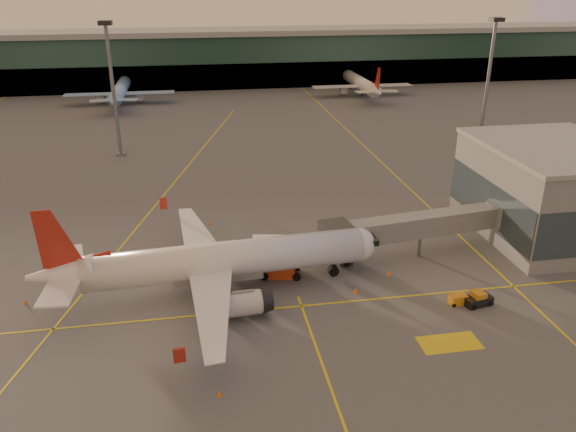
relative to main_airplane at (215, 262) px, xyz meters
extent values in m
plane|color=#4C4F54|center=(3.91, -9.63, -3.79)|extent=(600.00, 600.00, 0.00)
cube|color=yellow|center=(3.91, -4.63, -3.78)|extent=(80.00, 0.25, 0.01)
cube|color=yellow|center=(-6.09, 35.37, -3.78)|extent=(31.30, 115.98, 0.01)
cube|color=yellow|center=(33.91, 60.37, -3.78)|extent=(0.25, 160.00, 0.01)
cube|color=yellow|center=(8.91, -17.63, -3.78)|extent=(0.25, 30.00, 0.01)
cube|color=yellow|center=(21.91, -13.63, -3.78)|extent=(6.00, 3.00, 0.01)
cube|color=#19382D|center=(3.91, 132.37, 4.21)|extent=(400.00, 18.00, 16.00)
cube|color=gray|center=(3.91, 132.37, 13.01)|extent=(400.00, 20.00, 1.60)
cube|color=black|center=(3.91, 123.87, 0.21)|extent=(400.00, 1.00, 8.00)
cube|color=slate|center=(45.91, 8.37, 2.21)|extent=(18.00, 22.00, 12.00)
cube|color=#2D3D47|center=(36.96, 8.37, 1.21)|extent=(0.30, 21.60, 6.00)
cube|color=gray|center=(45.91, 8.37, 8.51)|extent=(18.40, 22.40, 0.60)
cylinder|color=slate|center=(-16.09, 56.37, 8.71)|extent=(0.70, 0.70, 25.00)
cube|color=black|center=(-16.09, 56.37, 21.41)|extent=(2.40, 2.40, 0.80)
cube|color=slate|center=(-16.09, 56.37, -3.54)|extent=(1.60, 1.60, 0.50)
cylinder|color=slate|center=(58.91, 52.37, 8.71)|extent=(0.70, 0.70, 25.00)
cube|color=black|center=(58.91, 52.37, 21.41)|extent=(2.40, 2.40, 0.80)
cube|color=slate|center=(58.91, 52.37, -3.54)|extent=(1.60, 1.60, 0.50)
cylinder|color=white|center=(1.32, 0.09, 0.21)|extent=(31.35, 6.15, 4.00)
sphere|color=white|center=(16.86, 1.17, 0.21)|extent=(3.92, 3.92, 3.92)
cube|color=black|center=(18.00, 1.25, 0.71)|extent=(1.98, 2.72, 0.70)
cone|color=white|center=(-16.11, -1.12, 0.51)|extent=(7.08, 4.26, 3.80)
cube|color=white|center=(-15.49, -4.51, 0.61)|extent=(3.67, 6.67, 0.20)
cylinder|color=silver|center=(2.50, -5.92, -1.99)|extent=(4.35, 2.88, 2.60)
cylinder|color=black|center=(-0.77, -2.66, -2.89)|extent=(1.89, 1.52, 1.80)
cylinder|color=black|center=(-0.77, -2.66, -2.34)|extent=(0.36, 0.36, 1.10)
cube|color=white|center=(-15.96, 2.31, 0.61)|extent=(4.50, 6.99, 0.20)
cylinder|color=silver|center=(1.66, 6.21, -1.99)|extent=(4.35, 2.88, 2.60)
cylinder|color=black|center=(-1.13, 2.53, -2.89)|extent=(1.89, 1.52, 1.80)
cylinder|color=black|center=(-1.13, 2.53, -2.34)|extent=(0.36, 0.36, 1.10)
cube|color=slate|center=(0.19, 0.01, -1.09)|extent=(10.07, 3.88, 1.60)
cylinder|color=black|center=(13.83, 0.96, -2.89)|extent=(1.31, 0.89, 1.26)
cube|color=slate|center=(26.03, 4.68, 0.51)|extent=(24.14, 5.95, 2.70)
cube|color=#2D3035|center=(14.64, 3.59, 0.51)|extent=(3.84, 3.84, 3.00)
cube|color=#2D3035|center=(16.14, 4.49, -2.59)|extent=(1.60, 2.40, 2.40)
cylinder|color=black|center=(16.14, 3.39, -3.39)|extent=(0.80, 0.40, 0.80)
cylinder|color=black|center=(16.14, 5.59, -3.39)|extent=(0.80, 0.40, 0.80)
cylinder|color=slate|center=(26.03, 4.68, -2.29)|extent=(0.50, 0.50, 3.00)
cylinder|color=slate|center=(37.91, 6.37, 0.51)|extent=(4.40, 4.40, 3.00)
cylinder|color=slate|center=(37.91, 6.37, -2.29)|extent=(2.40, 2.40, 3.00)
cube|color=#C13C1B|center=(7.79, 2.54, -3.00)|extent=(3.80, 3.14, 1.58)
cube|color=silver|center=(7.48, 2.61, -0.53)|extent=(6.50, 3.78, 2.94)
cylinder|color=black|center=(5.69, 1.68, -3.31)|extent=(1.00, 0.55, 0.95)
cylinder|color=black|center=(9.40, 0.93, -3.31)|extent=(1.00, 0.55, 0.95)
cube|color=orange|center=(25.84, -7.08, -3.24)|extent=(1.94, 1.29, 1.10)
cylinder|color=black|center=(25.16, -7.61, -3.56)|extent=(0.48, 0.28, 0.46)
cylinder|color=black|center=(26.62, -7.45, -3.56)|extent=(0.48, 0.28, 0.46)
cube|color=black|center=(27.90, -7.56, -3.29)|extent=(3.33, 2.21, 0.99)
cube|color=orange|center=(27.90, -7.56, -2.61)|extent=(1.53, 1.67, 0.81)
cylinder|color=black|center=(26.99, -8.48, -3.47)|extent=(0.67, 0.39, 0.63)
cylinder|color=black|center=(29.11, -8.05, -3.47)|extent=(0.67, 0.39, 0.63)
cone|color=#FF620D|center=(20.64, 0.31, -3.48)|extent=(0.49, 0.49, 0.62)
cube|color=#FF620D|center=(20.64, 0.31, -3.77)|extent=(0.42, 0.42, 0.03)
cone|color=#FF620D|center=(-20.80, 0.91, -3.54)|extent=(0.39, 0.39, 0.49)
cube|color=#FF620D|center=(-20.80, 0.91, -3.77)|extent=(0.33, 0.33, 0.03)
cone|color=#FF620D|center=(-0.68, -17.39, -3.52)|extent=(0.41, 0.41, 0.53)
cube|color=#FF620D|center=(-0.68, -17.39, -3.77)|extent=(0.36, 0.36, 0.03)
cone|color=#FF620D|center=(-0.24, 18.95, -3.51)|extent=(0.43, 0.43, 0.55)
cube|color=#FF620D|center=(-0.24, 18.95, -3.77)|extent=(0.37, 0.37, 0.03)
cone|color=#FF620D|center=(15.51, -2.87, -3.47)|extent=(0.50, 0.50, 0.64)
cube|color=#FF620D|center=(15.51, -2.87, -3.77)|extent=(0.44, 0.44, 0.03)
camera|label=1|loc=(-1.34, -55.86, 29.20)|focal=35.00mm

